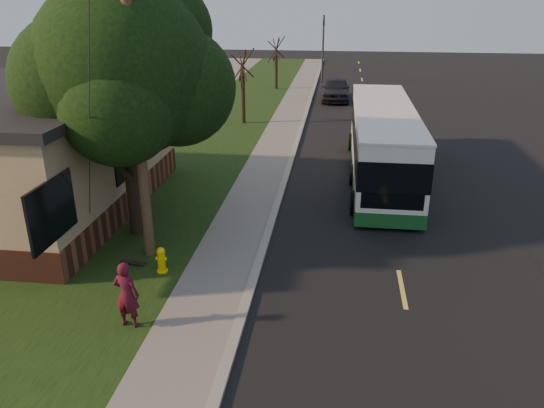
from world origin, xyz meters
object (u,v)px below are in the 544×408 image
at_px(fire_hydrant, 161,260).
at_px(traffic_signal, 323,44).
at_px(skateboard_main, 144,227).
at_px(transit_bus, 382,141).
at_px(bare_tree_far, 276,64).
at_px(skateboarder, 127,295).
at_px(utility_pole, 135,101).
at_px(distant_car, 336,89).
at_px(bare_tree_near, 243,87).
at_px(skateboard_spare, 133,263).
at_px(leafy_tree, 126,72).
at_px(dumpster, 46,171).

relative_size(fire_hydrant, traffic_signal, 0.13).
bearing_deg(skateboard_main, transit_bus, 38.28).
bearing_deg(bare_tree_far, skateboarder, -89.19).
relative_size(utility_pole, distant_car, 1.89).
height_order(bare_tree_near, distant_car, bare_tree_near).
distance_m(fire_hydrant, utility_pole, 4.37).
distance_m(skateboard_spare, distant_car, 26.39).
height_order(leafy_tree, transit_bus, leafy_tree).
xyz_separation_m(fire_hydrant, skateboard_main, (-1.51, 2.71, -0.30)).
distance_m(bare_tree_near, skateboard_main, 15.44).
xyz_separation_m(fire_hydrant, skateboarder, (0.06, -2.58, 0.47)).
height_order(bare_tree_far, skateboard_spare, bare_tree_far).
bearing_deg(dumpster, bare_tree_far, 74.62).
height_order(bare_tree_far, dumpster, bare_tree_far).
distance_m(utility_pole, skateboarder, 5.22).
height_order(fire_hydrant, bare_tree_far, bare_tree_far).
height_order(skateboarder, skateboard_spare, skateboarder).
bearing_deg(traffic_signal, skateboard_spare, -96.86).
distance_m(bare_tree_far, dumpster, 24.54).
distance_m(leafy_tree, dumpster, 7.92).
distance_m(bare_tree_far, skateboarder, 32.60).
height_order(utility_pole, distant_car, utility_pole).
distance_m(traffic_signal, skateboard_spare, 34.09).
bearing_deg(skateboard_spare, skateboard_main, 102.82).
xyz_separation_m(transit_bus, dumpster, (-13.44, -2.69, -0.96)).
xyz_separation_m(leafy_tree, distant_car, (5.96, 23.47, -4.35)).
bearing_deg(skateboard_main, dumpster, 145.79).
bearing_deg(distant_car, bare_tree_far, 140.71).
bearing_deg(leafy_tree, skateboard_spare, -75.43).
height_order(traffic_signal, distant_car, traffic_signal).
height_order(utility_pole, bare_tree_far, utility_pole).
relative_size(utility_pole, bare_tree_near, 2.11).
bearing_deg(fire_hydrant, transit_bus, 54.18).
height_order(utility_pole, skateboard_main, utility_pole).
bearing_deg(distant_car, skateboard_spare, -101.96).
distance_m(leafy_tree, traffic_signal, 31.76).
distance_m(leafy_tree, transit_bus, 10.93).
distance_m(skateboarder, dumpster, 11.35).
height_order(leafy_tree, bare_tree_far, leafy_tree).
distance_m(traffic_signal, distant_car, 8.32).
relative_size(utility_pole, transit_bus, 0.82).
bearing_deg(skateboarder, skateboard_main, -68.18).
bearing_deg(distant_car, transit_bus, -83.07).
bearing_deg(dumpster, distant_car, 60.25).
bearing_deg(bare_tree_near, skateboard_spare, -90.19).
bearing_deg(skateboard_spare, utility_pole, 70.22).
xyz_separation_m(fire_hydrant, bare_tree_far, (-0.40, 30.00, 1.57)).
xyz_separation_m(traffic_signal, dumpster, (-10.00, -27.63, -2.52)).
xyz_separation_m(utility_pole, traffic_signal, (3.81, 33.01, -1.47)).
xyz_separation_m(bare_tree_far, transit_bus, (6.94, -20.94, -0.40)).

